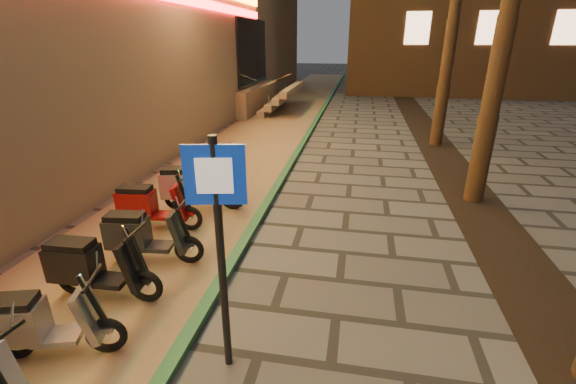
% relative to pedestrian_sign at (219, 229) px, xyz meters
% --- Properties ---
extents(parking_strip, '(3.40, 60.00, 0.01)m').
position_rel_pedestrian_sign_xyz_m(parking_strip, '(-2.30, 8.49, -1.68)').
color(parking_strip, '#8C7251').
rests_on(parking_strip, ground).
extents(green_curb, '(0.18, 60.00, 0.10)m').
position_rel_pedestrian_sign_xyz_m(green_curb, '(-0.60, 8.49, -1.63)').
color(green_curb, '#25643A').
rests_on(green_curb, ground).
extents(planting_strip, '(1.20, 40.00, 0.02)m').
position_rel_pedestrian_sign_xyz_m(planting_strip, '(3.90, 3.49, -1.67)').
color(planting_strip, black).
rests_on(planting_strip, ground).
extents(pedestrian_sign, '(0.57, 0.14, 2.60)m').
position_rel_pedestrian_sign_xyz_m(pedestrian_sign, '(0.00, 0.00, 0.00)').
color(pedestrian_sign, black).
rests_on(pedestrian_sign, ground).
extents(scooter_6, '(1.48, 0.76, 1.05)m').
position_rel_pedestrian_sign_xyz_m(scooter_6, '(-2.10, -0.28, -1.22)').
color(scooter_6, black).
rests_on(scooter_6, ground).
extents(scooter_7, '(1.60, 0.56, 1.13)m').
position_rel_pedestrian_sign_xyz_m(scooter_7, '(-2.21, 0.82, -1.19)').
color(scooter_7, black).
rests_on(scooter_7, ground).
extents(scooter_8, '(1.56, 0.60, 1.10)m').
position_rel_pedestrian_sign_xyz_m(scooter_8, '(-2.02, 1.80, -1.20)').
color(scooter_8, black).
rests_on(scooter_8, ground).
extents(scooter_9, '(1.59, 0.58, 1.12)m').
position_rel_pedestrian_sign_xyz_m(scooter_9, '(-2.50, 2.89, -1.20)').
color(scooter_9, black).
rests_on(scooter_9, ground).
extents(scooter_10, '(1.74, 0.81, 1.23)m').
position_rel_pedestrian_sign_xyz_m(scooter_10, '(-2.06, 3.87, -1.15)').
color(scooter_10, black).
rests_on(scooter_10, ground).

